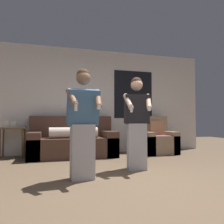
# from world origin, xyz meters

# --- Properties ---
(ground_plane) EXTENTS (14.00, 14.00, 0.00)m
(ground_plane) POSITION_xyz_m (0.00, 0.00, 0.00)
(ground_plane) COLOR brown
(wall_back) EXTENTS (6.44, 0.07, 2.70)m
(wall_back) POSITION_xyz_m (0.02, 3.12, 1.35)
(wall_back) COLOR silver
(wall_back) RESTS_ON ground_plane
(couch) EXTENTS (1.95, 0.91, 0.94)m
(couch) POSITION_xyz_m (-0.46, 2.63, 0.33)
(couch) COLOR #472D23
(couch) RESTS_ON ground_plane
(armchair) EXTENTS (0.83, 0.82, 0.95)m
(armchair) POSITION_xyz_m (1.66, 2.59, 0.32)
(armchair) COLOR #937A60
(armchair) RESTS_ON ground_plane
(side_table) EXTENTS (0.53, 0.43, 0.84)m
(side_table) POSITION_xyz_m (-1.79, 2.84, 0.58)
(side_table) COLOR brown
(side_table) RESTS_ON ground_plane
(person_left) EXTENTS (0.50, 0.51, 1.57)m
(person_left) POSITION_xyz_m (-0.52, 0.59, 0.79)
(person_left) COLOR #B2B2B7
(person_left) RESTS_ON ground_plane
(person_right) EXTENTS (0.48, 0.53, 1.58)m
(person_right) POSITION_xyz_m (0.46, 0.98, 0.80)
(person_right) COLOR #B2B2B7
(person_right) RESTS_ON ground_plane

